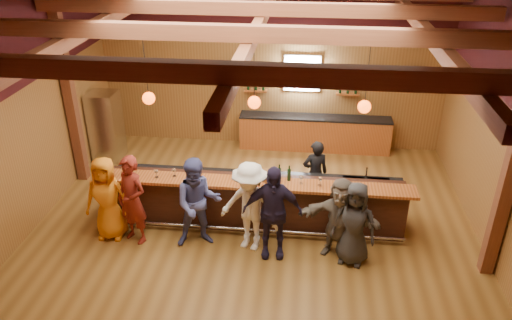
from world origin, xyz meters
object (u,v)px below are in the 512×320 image
object	(u,v)px
bar_counter	(256,199)
customer_brown	(340,218)
ice_bucket	(266,175)
stainless_fridge	(106,126)
bottle_a	(279,174)
customer_dark	(354,224)
bartender	(315,173)
back_bar_cabinet	(314,133)
customer_white	(250,207)
customer_redvest	(132,200)
customer_navy	(272,212)
customer_denim	(198,203)
customer_orange	(107,198)

from	to	relation	value
bar_counter	customer_brown	bearing A→B (deg)	-29.98
ice_bucket	stainless_fridge	bearing A→B (deg)	148.35
bottle_a	ice_bucket	bearing A→B (deg)	-167.77
stainless_fridge	ice_bucket	xyz separation A→B (m)	(4.34, -2.68, 0.32)
stainless_fridge	customer_dark	bearing A→B (deg)	-30.73
bartender	ice_bucket	world-z (taller)	bartender
back_bar_cabinet	bar_counter	bearing A→B (deg)	-108.34
customer_white	customer_redvest	bearing A→B (deg)	-161.33
customer_dark	bartender	size ratio (longest dim) A/B	1.07
stainless_fridge	customer_navy	world-z (taller)	customer_navy
customer_denim	customer_brown	xyz separation A→B (m)	(2.66, -0.04, -0.11)
bar_counter	stainless_fridge	world-z (taller)	stainless_fridge
customer_redvest	customer_brown	distance (m)	3.94
bar_counter	customer_denim	bearing A→B (deg)	-137.71
customer_white	back_bar_cabinet	bearing A→B (deg)	93.61
bar_counter	bartender	xyz separation A→B (m)	(1.20, 0.78, 0.25)
customer_brown	customer_dark	xyz separation A→B (m)	(0.25, -0.18, 0.01)
customer_orange	customer_denim	distance (m)	1.82
bartender	bar_counter	bearing A→B (deg)	19.00
customer_white	customer_brown	bearing A→B (deg)	17.39
bar_counter	bottle_a	world-z (taller)	bottle_a
customer_denim	bottle_a	bearing A→B (deg)	11.26
customer_denim	bartender	bearing A→B (deg)	22.19
customer_denim	ice_bucket	world-z (taller)	customer_denim
bar_counter	customer_brown	distance (m)	1.93
ice_bucket	bottle_a	world-z (taller)	bottle_a
stainless_fridge	customer_orange	size ratio (longest dim) A/B	1.04
bar_counter	customer_white	bearing A→B (deg)	-90.90
back_bar_cabinet	bartender	distance (m)	2.81
bottle_a	customer_brown	bearing A→B (deg)	-33.70
customer_denim	bartender	xyz separation A→B (m)	(2.20, 1.69, -0.15)
stainless_fridge	customer_denim	bearing A→B (deg)	-47.18
customer_denim	ice_bucket	size ratio (longest dim) A/B	8.27
bar_counter	customer_orange	world-z (taller)	customer_orange
stainless_fridge	customer_white	bearing A→B (deg)	-39.42
stainless_fridge	customer_dark	world-z (taller)	stainless_fridge
ice_bucket	customer_orange	bearing A→B (deg)	-168.33
customer_navy	customer_brown	bearing A→B (deg)	2.64
customer_orange	customer_navy	world-z (taller)	customer_navy
back_bar_cabinet	customer_orange	size ratio (longest dim) A/B	2.31
customer_denim	customer_redvest	bearing A→B (deg)	165.37
customer_dark	ice_bucket	size ratio (longest dim) A/B	7.37
back_bar_cabinet	customer_redvest	xyz separation A→B (m)	(-3.47, -4.50, 0.44)
stainless_fridge	customer_denim	world-z (taller)	customer_denim
back_bar_cabinet	customer_denim	distance (m)	5.01
back_bar_cabinet	customer_brown	bearing A→B (deg)	-84.03
customer_orange	ice_bucket	xyz separation A→B (m)	(3.04, 0.63, 0.35)
bar_counter	customer_redvest	size ratio (longest dim) A/B	3.46
back_bar_cabinet	customer_redvest	world-z (taller)	customer_redvest
customer_denim	customer_white	world-z (taller)	customer_denim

